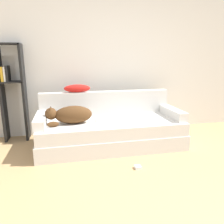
{
  "coord_description": "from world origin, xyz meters",
  "views": [
    {
      "loc": [
        -0.81,
        -1.35,
        1.33
      ],
      "look_at": [
        -0.15,
        1.68,
        0.56
      ],
      "focal_mm": 35.0,
      "sensor_mm": 36.0,
      "label": 1
    }
  ],
  "objects_px": {
    "dog": "(70,115)",
    "power_adapter": "(138,167)",
    "laptop": "(107,120)",
    "throw_pillow": "(77,88)",
    "couch": "(111,133)",
    "bookshelf": "(12,88)"
  },
  "relations": [
    {
      "from": "laptop",
      "to": "bookshelf",
      "type": "relative_size",
      "value": 0.22
    },
    {
      "from": "throw_pillow",
      "to": "bookshelf",
      "type": "distance_m",
      "value": 1.04
    },
    {
      "from": "laptop",
      "to": "throw_pillow",
      "type": "height_order",
      "value": "throw_pillow"
    },
    {
      "from": "couch",
      "to": "power_adapter",
      "type": "distance_m",
      "value": 0.83
    },
    {
      "from": "laptop",
      "to": "power_adapter",
      "type": "height_order",
      "value": "laptop"
    },
    {
      "from": "throw_pillow",
      "to": "power_adapter",
      "type": "xyz_separation_m",
      "value": [
        0.64,
        -1.18,
        -0.84
      ]
    },
    {
      "from": "dog",
      "to": "throw_pillow",
      "type": "height_order",
      "value": "throw_pillow"
    },
    {
      "from": "dog",
      "to": "power_adapter",
      "type": "xyz_separation_m",
      "value": [
        0.78,
        -0.74,
        -0.53
      ]
    },
    {
      "from": "dog",
      "to": "bookshelf",
      "type": "height_order",
      "value": "bookshelf"
    },
    {
      "from": "dog",
      "to": "laptop",
      "type": "xyz_separation_m",
      "value": [
        0.54,
        0.03,
        -0.12
      ]
    },
    {
      "from": "couch",
      "to": "throw_pillow",
      "type": "distance_m",
      "value": 0.89
    },
    {
      "from": "dog",
      "to": "couch",
      "type": "bearing_deg",
      "value": 4.9
    },
    {
      "from": "throw_pillow",
      "to": "dog",
      "type": "bearing_deg",
      "value": -107.17
    },
    {
      "from": "couch",
      "to": "laptop",
      "type": "bearing_deg",
      "value": -160.54
    },
    {
      "from": "power_adapter",
      "to": "bookshelf",
      "type": "bearing_deg",
      "value": 139.77
    },
    {
      "from": "throw_pillow",
      "to": "bookshelf",
      "type": "xyz_separation_m",
      "value": [
        -1.02,
        0.22,
        0.01
      ]
    },
    {
      "from": "couch",
      "to": "throw_pillow",
      "type": "relative_size",
      "value": 5.22
    },
    {
      "from": "laptop",
      "to": "power_adapter",
      "type": "distance_m",
      "value": 0.9
    },
    {
      "from": "couch",
      "to": "bookshelf",
      "type": "distance_m",
      "value": 1.73
    },
    {
      "from": "couch",
      "to": "laptop",
      "type": "height_order",
      "value": "laptop"
    },
    {
      "from": "couch",
      "to": "laptop",
      "type": "xyz_separation_m",
      "value": [
        -0.06,
        -0.02,
        0.22
      ]
    },
    {
      "from": "laptop",
      "to": "bookshelf",
      "type": "bearing_deg",
      "value": 163.7
    }
  ]
}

